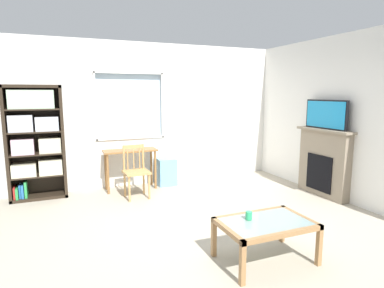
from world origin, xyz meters
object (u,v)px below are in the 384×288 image
wooden_chair (136,171)px  tv (326,114)px  fireplace (324,162)px  sippy_cup (249,216)px  bookshelf (35,138)px  plastic_drawer_unit (166,171)px  desk_under_window (130,157)px  coffee_table (266,227)px

wooden_chair → tv: size_ratio=1.02×
fireplace → sippy_cup: (-2.40, -1.38, -0.10)m
bookshelf → tv: size_ratio=2.18×
wooden_chair → plastic_drawer_unit: bearing=38.1°
bookshelf → desk_under_window: (1.57, -0.11, -0.42)m
desk_under_window → fireplace: size_ratio=0.83×
desk_under_window → fireplace: bearing=-28.8°
desk_under_window → wooden_chair: size_ratio=1.08×
desk_under_window → tv: tv is taller
tv → coffee_table: 2.89m
bookshelf → coffee_table: bookshelf is taller
bookshelf → sippy_cup: (2.19, -3.15, -0.54)m
fireplace → sippy_cup: fireplace is taller
bookshelf → plastic_drawer_unit: (2.27, -0.06, -0.77)m
coffee_table → sippy_cup: bearing=143.7°
desk_under_window → tv: size_ratio=1.10×
wooden_chair → sippy_cup: size_ratio=10.00×
desk_under_window → plastic_drawer_unit: size_ratio=1.85×
sippy_cup → plastic_drawer_unit: bearing=88.6°
bookshelf → fireplace: (4.59, -1.77, -0.44)m
plastic_drawer_unit → sippy_cup: size_ratio=5.85×
desk_under_window → fireplace: (3.03, -1.66, -0.02)m
desk_under_window → sippy_cup: desk_under_window is taller
desk_under_window → tv: (3.01, -1.66, 0.81)m
fireplace → wooden_chair: bearing=159.3°
plastic_drawer_unit → coffee_table: 3.21m
fireplace → bookshelf: bearing=158.9°
tv → sippy_cup: 2.91m
wooden_chair → fireplace: size_ratio=0.77×
plastic_drawer_unit → coffee_table: size_ratio=0.54×
wooden_chair → fireplace: 3.26m
desk_under_window → coffee_table: size_ratio=1.00×
plastic_drawer_unit → sippy_cup: 3.11m
sippy_cup → bookshelf: bearing=124.8°
sippy_cup → desk_under_window: bearing=101.6°
coffee_table → plastic_drawer_unit: bearing=91.2°
coffee_table → sippy_cup: sippy_cup is taller
bookshelf → plastic_drawer_unit: 2.39m
wooden_chair → fireplace: (3.04, -1.15, 0.13)m
bookshelf → coffee_table: size_ratio=1.97×
bookshelf → sippy_cup: 3.88m
fireplace → coffee_table: (-2.26, -1.49, -0.21)m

